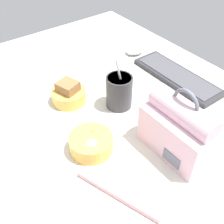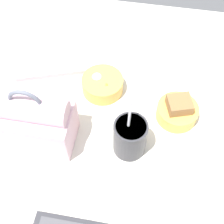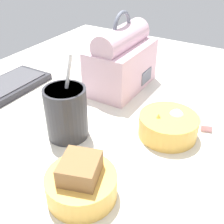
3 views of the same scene
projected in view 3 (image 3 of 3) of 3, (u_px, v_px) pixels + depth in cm
name	position (u px, v px, depth cm)	size (l,w,h in cm)	color
desk_surface	(105.00, 144.00, 60.68)	(140.00, 110.00, 2.00)	silver
lunch_bag	(121.00, 61.00, 76.40)	(20.92, 12.31, 21.26)	beige
soup_cup	(66.00, 112.00, 58.68)	(8.84, 8.84, 18.97)	#333338
bento_bowl_sandwich	(81.00, 183.00, 46.16)	(11.92, 11.92, 7.81)	#EAB24C
bento_bowl_snacks	(168.00, 125.00, 60.38)	(12.66, 12.66, 5.82)	#EAB24C
chopstick_case	(203.00, 102.00, 72.09)	(23.41, 10.23, 1.60)	pink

